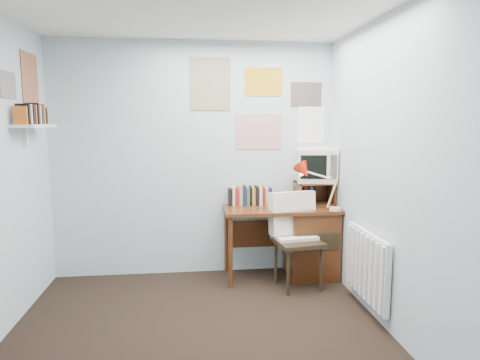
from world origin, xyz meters
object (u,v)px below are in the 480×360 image
at_px(tv_riser, 314,193).
at_px(desk, 305,239).
at_px(crt_tv, 316,164).
at_px(radiator, 367,266).
at_px(desk_lamp, 336,189).
at_px(desk_chair, 298,243).
at_px(wall_shelf, 34,126).

bearing_deg(tv_riser, desk, -137.04).
height_order(crt_tv, radiator, crt_tv).
bearing_deg(desk, desk_lamp, -42.14).
distance_m(desk_chair, desk_lamp, 0.66).
xyz_separation_m(desk, desk_lamp, (0.24, -0.22, 0.57)).
bearing_deg(wall_shelf, crt_tv, 10.66).
xyz_separation_m(desk, crt_tv, (0.14, 0.13, 0.80)).
xyz_separation_m(tv_riser, wall_shelf, (-2.69, -0.49, 0.74)).
bearing_deg(desk_lamp, wall_shelf, 179.89).
xyz_separation_m(desk, tv_riser, (0.12, 0.11, 0.48)).
height_order(desk, wall_shelf, wall_shelf).
bearing_deg(wall_shelf, tv_riser, 10.32).
distance_m(desk_chair, wall_shelf, 2.68).
bearing_deg(desk, desk_chair, -117.32).
bearing_deg(desk_lamp, desk_chair, -171.37).
bearing_deg(desk_chair, tv_riser, 47.15).
distance_m(desk_lamp, wall_shelf, 2.89).
height_order(desk_chair, desk_lamp, desk_lamp).
relative_size(desk_lamp, tv_riser, 1.09).
bearing_deg(desk_lamp, tv_riser, 107.27).
distance_m(desk_chair, crt_tv, 0.91).
height_order(desk_lamp, wall_shelf, wall_shelf).
bearing_deg(radiator, tv_riser, 99.28).
bearing_deg(tv_riser, crt_tv, 44.56).
height_order(desk_chair, wall_shelf, wall_shelf).
xyz_separation_m(radiator, wall_shelf, (-2.86, 0.55, 1.20)).
xyz_separation_m(desk_chair, desk_lamp, (0.40, 0.09, 0.52)).
xyz_separation_m(desk_lamp, radiator, (0.05, -0.71, -0.56)).
relative_size(tv_riser, wall_shelf, 0.65).
bearing_deg(wall_shelf, desk_chair, 1.78).
relative_size(tv_riser, radiator, 0.50).
distance_m(desk, crt_tv, 0.82).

